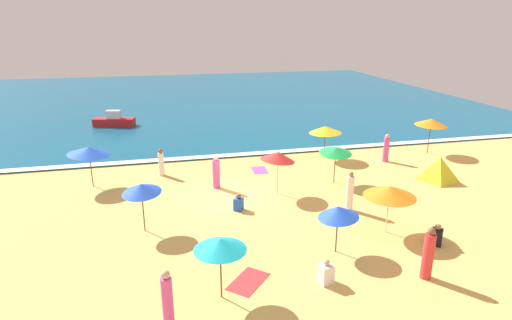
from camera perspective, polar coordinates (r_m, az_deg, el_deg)
The scene contains 26 objects.
ground_plane at distance 21.38m, azimuth -3.32°, elevation -4.78°, with size 60.00×60.00×0.00m, color #EDBC60.
ocean_water at distance 48.22m, azimuth -9.16°, elevation 8.21°, with size 60.00×44.00×0.10m, color #0F567A.
wave_breaker_foam at distance 27.19m, azimuth -5.62°, elevation 0.54°, with size 57.00×0.70×0.01m, color white.
beach_umbrella_0 at distance 26.81m, azimuth 9.40°, elevation 4.09°, with size 2.63×2.63×2.14m.
beach_umbrella_1 at distance 13.14m, azimuth -4.91°, elevation -11.36°, with size 2.26×2.26×2.09m.
beach_umbrella_2 at distance 15.97m, azimuth 11.09°, elevation -6.92°, with size 1.59×1.55×1.97m.
beach_umbrella_3 at distance 17.76m, azimuth -15.32°, elevation -3.75°, with size 2.21×2.22×2.18m.
beach_umbrella_4 at distance 29.74m, azimuth 22.70°, elevation 4.75°, with size 2.91×2.91×2.37m.
beach_umbrella_6 at distance 20.85m, azimuth 3.01°, elevation 0.52°, with size 1.92×1.88×2.33m.
beach_umbrella_7 at distance 23.48m, azimuth -21.76°, elevation 1.17°, with size 2.26×2.23×2.31m.
beach_umbrella_8 at distance 17.89m, azimuth 17.72°, elevation -4.07°, with size 2.54×2.54×2.07m.
beach_umbrella_9 at distance 22.78m, azimuth 10.77°, elevation 1.27°, with size 1.86×1.88×2.08m.
beach_tent at distance 25.06m, azimuth 23.59°, elevation -1.11°, with size 2.18×2.12×1.39m.
beachgoer_0 at distance 15.66m, azimuth 22.35°, elevation -11.78°, with size 0.51×0.51×1.91m.
beachgoer_1 at distance 27.36m, azimuth 17.26°, elevation 1.50°, with size 0.36×0.36×1.76m.
beachgoer_2 at distance 19.86m, azimuth 12.62°, elevation -4.30°, with size 0.46×0.46×1.89m.
beachgoer_3 at distance 18.18m, azimuth 23.33°, elevation -9.45°, with size 0.58×0.58×0.89m.
beachgoer_7 at distance 19.64m, azimuth -2.38°, elevation -5.88°, with size 0.54×0.54×0.79m.
beachgoer_8 at distance 12.84m, azimuth -11.94°, elevation -18.00°, with size 0.45×0.45×1.82m.
beachgoer_9 at distance 22.07m, azimuth -5.42°, elevation -1.76°, with size 0.44×0.44×1.78m.
beachgoer_10 at distance 14.75m, azimuth 9.47°, elevation -14.88°, with size 0.51×0.51×0.89m.
beachgoer_11 at distance 24.39m, azimuth -12.75°, elevation -0.36°, with size 0.36×0.36×1.57m.
beach_towel_0 at distance 14.81m, azimuth -1.06°, elevation -16.16°, with size 1.72×1.76×0.01m.
beach_towel_1 at distance 28.11m, azimuth 11.17°, elevation 0.66°, with size 1.08×1.32×0.01m.
beach_towel_2 at distance 24.82m, azimuth 0.49°, elevation -1.37°, with size 0.91×1.37×0.01m.
small_boat_0 at distance 36.75m, azimuth -18.71°, elevation 5.07°, with size 3.45×1.70×1.30m.
Camera 1 is at (-3.26, -19.38, 8.41)m, focal length 29.47 mm.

